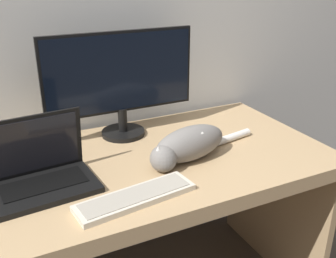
{
  "coord_description": "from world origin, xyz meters",
  "views": [
    {
      "loc": [
        -0.48,
        -0.89,
        1.48
      ],
      "look_at": [
        0.12,
        0.35,
        0.9
      ],
      "focal_mm": 42.0,
      "sensor_mm": 36.0,
      "label": 1
    }
  ],
  "objects_px": {
    "laptop": "(41,174)",
    "external_keyboard": "(136,197)",
    "monitor": "(121,80)",
    "cat": "(188,144)"
  },
  "relations": [
    {
      "from": "cat",
      "to": "laptop",
      "type": "bearing_deg",
      "value": 164.77
    },
    {
      "from": "external_keyboard",
      "to": "laptop",
      "type": "bearing_deg",
      "value": 132.31
    },
    {
      "from": "monitor",
      "to": "laptop",
      "type": "bearing_deg",
      "value": -143.38
    },
    {
      "from": "monitor",
      "to": "cat",
      "type": "relative_size",
      "value": 1.24
    },
    {
      "from": "laptop",
      "to": "cat",
      "type": "bearing_deg",
      "value": -9.27
    },
    {
      "from": "external_keyboard",
      "to": "cat",
      "type": "distance_m",
      "value": 0.34
    },
    {
      "from": "laptop",
      "to": "external_keyboard",
      "type": "height_order",
      "value": "laptop"
    },
    {
      "from": "monitor",
      "to": "cat",
      "type": "distance_m",
      "value": 0.42
    },
    {
      "from": "monitor",
      "to": "external_keyboard",
      "type": "distance_m",
      "value": 0.59
    },
    {
      "from": "monitor",
      "to": "external_keyboard",
      "type": "height_order",
      "value": "monitor"
    }
  ]
}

